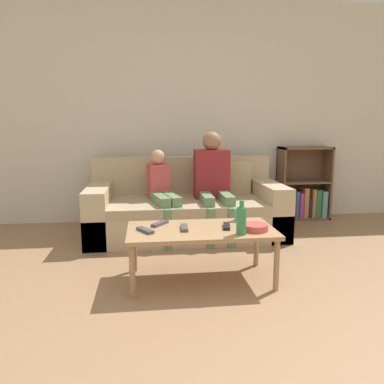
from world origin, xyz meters
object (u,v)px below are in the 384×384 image
tv_remote_3 (145,230)px  bottle (241,220)px  person_adult (213,178)px  tv_remote_1 (227,226)px  tv_remote_2 (184,228)px  cup_near (239,215)px  snack_bowl (255,227)px  person_child (162,191)px  couch (186,209)px  coffee_table (201,234)px  bookshelf (302,192)px  tv_remote_0 (160,224)px

tv_remote_3 → bottle: (0.66, -0.15, 0.09)m
person_adult → bottle: size_ratio=4.51×
tv_remote_1 → tv_remote_2: 0.31m
cup_near → snack_bowl: 0.29m
person_child → cup_near: (0.57, -0.92, -0.05)m
tv_remote_1 → snack_bowl: bearing=-16.3°
couch → tv_remote_1: 1.28m
tv_remote_1 → tv_remote_2: (-0.31, -0.01, 0.00)m
tv_remote_1 → tv_remote_3: (-0.60, -0.04, 0.00)m
coffee_table → cup_near: 0.40m
bookshelf → bottle: bearing=-123.5°
couch → bottle: bearing=-81.1°
tv_remote_0 → tv_remote_3: same height
tv_remote_3 → snack_bowl: 0.79m
person_adult → tv_remote_3: (-0.70, -1.20, -0.20)m
couch → cup_near: couch is taller
person_adult → snack_bowl: 1.28m
tv_remote_1 → bookshelf: bearing=63.8°
cup_near → tv_remote_0: bearing=-174.9°
person_adult → snack_bowl: person_adult is taller
cup_near → tv_remote_3: (-0.74, -0.23, -0.04)m
coffee_table → bottle: bottle is taller
tv_remote_0 → bottle: 0.64m
person_child → snack_bowl: 1.35m
person_child → bottle: person_child is taller
couch → coffee_table: 1.27m
tv_remote_0 → tv_remote_2: bearing=-1.5°
coffee_table → snack_bowl: snack_bowl is taller
couch → bottle: 1.49m
coffee_table → snack_bowl: bearing=-14.0°
tv_remote_3 → tv_remote_2: bearing=-24.4°
person_child → tv_remote_0: person_child is taller
person_child → tv_remote_2: person_child is taller
tv_remote_0 → tv_remote_3: size_ratio=0.97×
tv_remote_3 → snack_bowl: size_ratio=0.91×
couch → tv_remote_1: couch is taller
person_adult → bottle: (-0.04, -1.35, -0.11)m
tv_remote_1 → snack_bowl: size_ratio=0.95×
bookshelf → tv_remote_3: bookshelf is taller
snack_bowl → bottle: size_ratio=0.78×
tv_remote_1 → tv_remote_3: size_ratio=1.03×
person_child → snack_bowl: person_child is taller
bottle → tv_remote_0: bearing=149.9°
tv_remote_2 → tv_remote_0: bearing=144.6°
cup_near → tv_remote_0: (-0.63, -0.06, -0.04)m
bookshelf → tv_remote_1: bookshelf is taller
coffee_table → snack_bowl: size_ratio=5.76×
tv_remote_0 → bottle: bottle is taller
coffee_table → cup_near: (0.33, 0.19, 0.09)m
snack_bowl → tv_remote_0: bearing=161.2°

